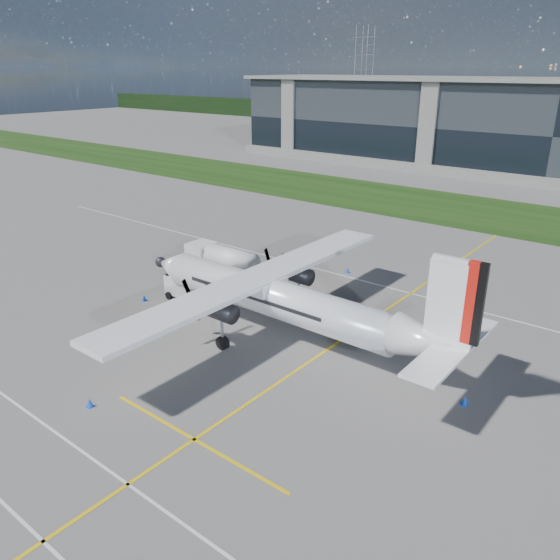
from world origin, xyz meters
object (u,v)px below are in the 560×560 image
(safety_cone_nose_stbd, at_px, (176,283))
(ground_crew_person, at_px, (199,305))
(safety_cone_portwing, at_px, (90,403))
(safety_cone_nose_port, at_px, (144,298))
(safety_cone_stbdwing, at_px, (348,270))
(safety_cone_tail, at_px, (465,400))
(turboprop_aircraft, at_px, (285,280))
(fuel_tanker_truck, at_px, (218,261))
(baggage_tug, at_px, (185,288))
(pylon_west, at_px, (363,74))

(safety_cone_nose_stbd, bearing_deg, ground_crew_person, -26.24)
(ground_crew_person, distance_m, safety_cone_portwing, 12.43)
(ground_crew_person, bearing_deg, safety_cone_nose_stbd, 87.00)
(safety_cone_nose_port, bearing_deg, safety_cone_nose_stbd, 95.58)
(safety_cone_stbdwing, xyz_separation_m, safety_cone_tail, (15.97, -13.55, 0.00))
(turboprop_aircraft, relative_size, fuel_tanker_truck, 3.55)
(baggage_tug, relative_size, safety_cone_portwing, 6.43)
(turboprop_aircraft, distance_m, safety_cone_nose_stbd, 13.34)
(safety_cone_nose_stbd, relative_size, safety_cone_nose_port, 1.00)
(safety_cone_tail, bearing_deg, turboprop_aircraft, 178.10)
(safety_cone_nose_port, bearing_deg, safety_cone_portwing, -49.87)
(pylon_west, distance_m, safety_cone_tail, 172.26)
(ground_crew_person, height_order, safety_cone_portwing, ground_crew_person)
(safety_cone_tail, bearing_deg, safety_cone_portwing, -140.84)
(baggage_tug, height_order, safety_cone_nose_stbd, baggage_tug)
(pylon_west, relative_size, safety_cone_nose_stbd, 60.00)
(safety_cone_portwing, distance_m, safety_cone_nose_stbd, 17.61)
(turboprop_aircraft, relative_size, safety_cone_nose_stbd, 53.97)
(ground_crew_person, bearing_deg, fuel_tanker_truck, 58.11)
(pylon_west, relative_size, safety_cone_nose_port, 60.00)
(ground_crew_person, bearing_deg, safety_cone_stbdwing, 9.00)
(pylon_west, height_order, safety_cone_tail, pylon_west)
(safety_cone_tail, bearing_deg, fuel_tanker_truck, 166.79)
(safety_cone_portwing, bearing_deg, fuel_tanker_truck, 114.71)
(pylon_west, bearing_deg, safety_cone_nose_port, -65.38)
(ground_crew_person, height_order, safety_cone_stbdwing, ground_crew_person)
(ground_crew_person, distance_m, safety_cone_nose_port, 5.60)
(safety_cone_portwing, distance_m, safety_cone_stbdwing, 26.48)
(ground_crew_person, bearing_deg, safety_cone_tail, -63.51)
(ground_crew_person, relative_size, safety_cone_nose_stbd, 3.60)
(baggage_tug, bearing_deg, safety_cone_nose_port, -135.00)
(turboprop_aircraft, xyz_separation_m, safety_cone_nose_port, (-12.36, -2.29, -3.80))
(ground_crew_person, height_order, safety_cone_nose_port, ground_crew_person)
(fuel_tanker_truck, height_order, safety_cone_nose_port, fuel_tanker_truck)
(pylon_west, distance_m, safety_cone_nose_stbd, 158.42)
(turboprop_aircraft, bearing_deg, baggage_tug, 179.96)
(ground_crew_person, xyz_separation_m, safety_cone_portwing, (3.81, -11.81, -0.65))
(safety_cone_nose_stbd, bearing_deg, pylon_west, 115.05)
(fuel_tanker_truck, xyz_separation_m, safety_cone_stbdwing, (8.50, 7.80, -1.18))
(fuel_tanker_truck, relative_size, safety_cone_nose_port, 15.21)
(turboprop_aircraft, bearing_deg, safety_cone_tail, -1.90)
(turboprop_aircraft, distance_m, safety_cone_tail, 13.40)
(safety_cone_tail, distance_m, safety_cone_nose_stbd, 25.62)
(pylon_west, xyz_separation_m, safety_cone_tail, (92.35, -144.67, -14.75))
(safety_cone_portwing, bearing_deg, safety_cone_nose_port, 130.13)
(pylon_west, bearing_deg, safety_cone_portwing, -64.12)
(safety_cone_portwing, bearing_deg, baggage_tug, 117.73)
(safety_cone_nose_port, bearing_deg, turboprop_aircraft, 10.50)
(safety_cone_stbdwing, height_order, safety_cone_nose_port, same)
(safety_cone_nose_port, bearing_deg, baggage_tug, 45.00)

